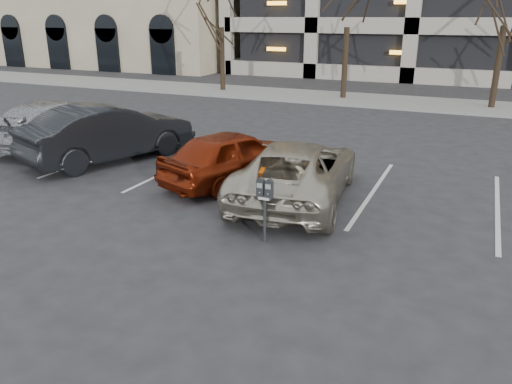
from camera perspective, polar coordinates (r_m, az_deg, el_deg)
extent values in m
plane|color=#28282B|center=(10.89, 3.50, -2.68)|extent=(140.00, 140.00, 0.00)
cube|color=gray|center=(26.01, 16.38, 9.79)|extent=(80.00, 4.00, 0.12)
cube|color=silver|center=(18.23, -23.80, 4.85)|extent=(0.10, 5.20, 0.00)
cube|color=silver|center=(16.30, -17.08, 4.07)|extent=(0.10, 5.20, 0.00)
cube|color=silver|center=(14.65, -8.74, 3.03)|extent=(0.10, 5.20, 0.00)
cube|color=silver|center=(13.38, 1.42, 1.67)|extent=(0.10, 5.20, 0.00)
cube|color=silver|center=(12.63, 13.21, 0.03)|extent=(0.10, 5.20, 0.00)
cube|color=silver|center=(12.46, 25.88, -1.74)|extent=(0.10, 5.20, 0.00)
cylinder|color=black|center=(28.92, -3.88, 14.81)|extent=(0.28, 0.28, 3.51)
cylinder|color=black|center=(26.38, 10.12, 14.18)|extent=(0.28, 0.28, 3.57)
cylinder|color=black|center=(25.55, 25.85, 12.57)|extent=(0.28, 0.28, 3.70)
cylinder|color=black|center=(9.46, 1.00, -3.24)|extent=(0.06, 0.06, 0.90)
cube|color=black|center=(9.28, 1.01, -0.56)|extent=(0.30, 0.10, 0.06)
cube|color=silver|center=(9.24, 0.88, -0.79)|extent=(0.22, 0.01, 0.05)
cube|color=gray|center=(9.19, 0.38, 0.74)|extent=(0.11, 0.01, 0.09)
cube|color=gray|center=(9.12, 1.36, 0.60)|extent=(0.11, 0.01, 0.09)
imported|color=#BCB4A0|center=(11.67, 4.69, 2.45)|extent=(2.93, 5.26, 1.39)
cube|color=#FD5A05|center=(10.81, 1.46, 4.98)|extent=(0.10, 0.20, 0.01)
imported|color=maroon|center=(12.88, -2.62, 4.13)|extent=(2.95, 4.39, 1.39)
imported|color=black|center=(15.50, -16.46, 6.56)|extent=(3.43, 5.40, 1.68)
imported|color=#9A9CA1|center=(17.98, -21.75, 7.35)|extent=(2.49, 5.25, 1.48)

